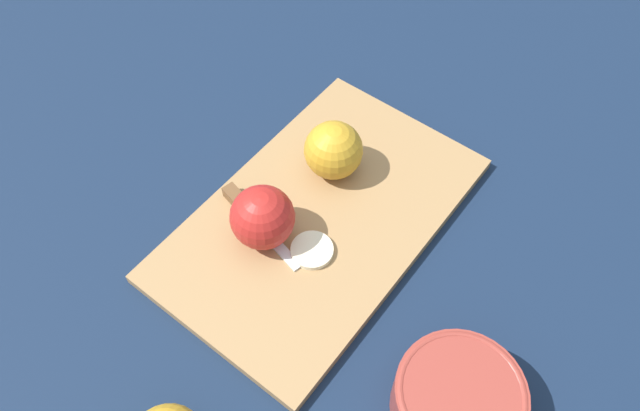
% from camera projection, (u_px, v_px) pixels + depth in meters
% --- Properties ---
extents(ground_plane, '(4.00, 4.00, 0.00)m').
position_uv_depth(ground_plane, '(320.00, 221.00, 0.77)').
color(ground_plane, '#14233D').
extents(cutting_board, '(0.41, 0.25, 0.01)m').
position_uv_depth(cutting_board, '(320.00, 218.00, 0.76)').
color(cutting_board, '#A37A4C').
rests_on(cutting_board, ground_plane).
extents(apple_half_left, '(0.07, 0.07, 0.07)m').
position_uv_depth(apple_half_left, '(333.00, 150.00, 0.77)').
color(apple_half_left, gold).
rests_on(apple_half_left, cutting_board).
extents(apple_half_right, '(0.08, 0.08, 0.08)m').
position_uv_depth(apple_half_right, '(262.00, 217.00, 0.71)').
color(apple_half_right, red).
rests_on(apple_half_right, cutting_board).
extents(knife, '(0.05, 0.14, 0.02)m').
position_uv_depth(knife, '(247.00, 210.00, 0.75)').
color(knife, silver).
rests_on(knife, cutting_board).
extents(apple_slice, '(0.05, 0.05, 0.01)m').
position_uv_depth(apple_slice, '(312.00, 250.00, 0.72)').
color(apple_slice, beige).
rests_on(apple_slice, cutting_board).
extents(bowl, '(0.13, 0.13, 0.05)m').
position_uv_depth(bowl, '(458.00, 399.00, 0.61)').
color(bowl, '#99382D').
rests_on(bowl, ground_plane).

